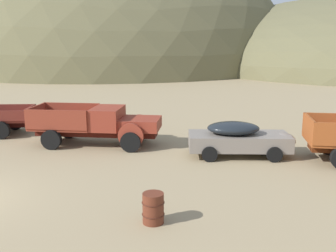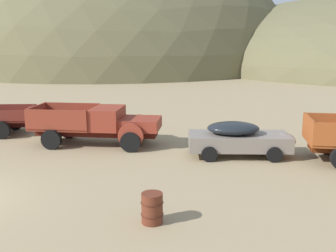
% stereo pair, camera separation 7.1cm
% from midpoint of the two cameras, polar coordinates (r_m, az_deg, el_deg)
% --- Properties ---
extents(hill_center, '(70.68, 81.12, 49.35)m').
position_cam_midpoint_polar(hill_center, '(87.61, -6.08, 8.94)').
color(hill_center, brown).
rests_on(hill_center, ground).
extents(truck_rust_red, '(6.34, 2.59, 1.91)m').
position_cam_midpoint_polar(truck_rust_red, '(19.62, -9.13, 0.19)').
color(truck_rust_red, '#42140D').
rests_on(truck_rust_red, ground).
extents(car_primer_gray, '(4.89, 2.38, 1.57)m').
position_cam_midpoint_polar(car_primer_gray, '(17.83, 10.83, -1.78)').
color(car_primer_gray, slate).
rests_on(car_primer_gray, ground).
extents(oil_drum_by_truck, '(0.65, 0.65, 0.89)m').
position_cam_midpoint_polar(oil_drum_by_truck, '(11.35, -2.15, -11.88)').
color(oil_drum_by_truck, '#5B2819').
rests_on(oil_drum_by_truck, ground).
extents(bush_lone_scrub, '(1.38, 1.40, 1.17)m').
position_cam_midpoint_polar(bush_lone_scrub, '(25.04, -14.34, 0.93)').
color(bush_lone_scrub, '#3D702D').
rests_on(bush_lone_scrub, ground).
extents(bush_front_left, '(1.08, 1.02, 0.67)m').
position_cam_midpoint_polar(bush_front_left, '(22.12, -4.57, -0.55)').
color(bush_front_left, '#3D702D').
rests_on(bush_front_left, ground).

